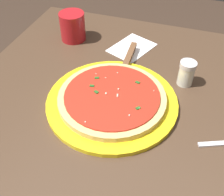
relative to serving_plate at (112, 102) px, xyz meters
name	(u,v)px	position (x,y,z in m)	size (l,w,h in m)	color
restaurant_table	(126,135)	(-0.01, 0.04, -0.14)	(0.91, 0.93, 0.74)	black
serving_plate	(112,102)	(0.00, 0.00, 0.00)	(0.35, 0.35, 0.01)	yellow
pizza	(112,97)	(0.00, 0.00, 0.02)	(0.29, 0.29, 0.02)	#DBB26B
pizza_server	(127,63)	(-0.17, -0.01, 0.01)	(0.22, 0.07, 0.01)	silver
cup_tall_drink	(73,26)	(-0.27, -0.23, 0.04)	(0.09, 0.09, 0.10)	#B2191E
napkin_loose_left	(132,48)	(-0.28, -0.02, -0.01)	(0.15, 0.11, 0.00)	white
parmesan_shaker	(186,73)	(-0.15, 0.17, 0.03)	(0.05, 0.05, 0.07)	silver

